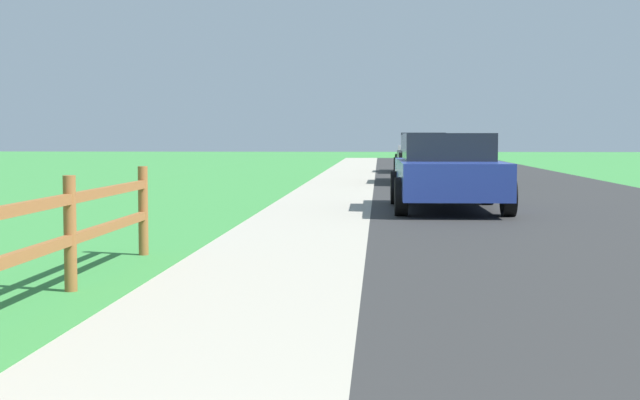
# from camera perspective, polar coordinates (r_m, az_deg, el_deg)

# --- Properties ---
(ground_plane) EXTENTS (120.00, 120.00, 0.00)m
(ground_plane) POSITION_cam_1_polar(r_m,az_deg,el_deg) (25.46, 3.27, 0.80)
(ground_plane) COLOR #38863D
(road_asphalt) EXTENTS (7.00, 66.00, 0.01)m
(road_asphalt) POSITION_cam_1_polar(r_m,az_deg,el_deg) (27.66, 10.57, 0.99)
(road_asphalt) COLOR #2C2C2C
(road_asphalt) RESTS_ON ground
(curb_concrete) EXTENTS (6.00, 66.00, 0.01)m
(curb_concrete) POSITION_cam_1_polar(r_m,az_deg,el_deg) (27.64, -2.93, 1.05)
(curb_concrete) COLOR #A7A190
(curb_concrete) RESTS_ON ground
(grass_verge) EXTENTS (5.00, 66.00, 0.00)m
(grass_verge) POSITION_cam_1_polar(r_m,az_deg,el_deg) (27.85, -6.00, 1.06)
(grass_verge) COLOR #38863D
(grass_verge) RESTS_ON ground
(parked_suv_blue) EXTENTS (2.08, 4.58, 1.41)m
(parked_suv_blue) POSITION_cam_1_polar(r_m,az_deg,el_deg) (17.59, 7.73, 1.72)
(parked_suv_blue) COLOR navy
(parked_suv_blue) RESTS_ON ground
(parked_car_black) EXTENTS (2.06, 4.91, 1.40)m
(parked_car_black) POSITION_cam_1_polar(r_m,az_deg,el_deg) (28.05, 6.58, 2.57)
(parked_car_black) COLOR black
(parked_car_black) RESTS_ON ground
(parked_car_silver) EXTENTS (2.18, 4.46, 1.51)m
(parked_car_silver) POSITION_cam_1_polar(r_m,az_deg,el_deg) (36.47, 6.23, 2.90)
(parked_car_silver) COLOR #B7BABF
(parked_car_silver) RESTS_ON ground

